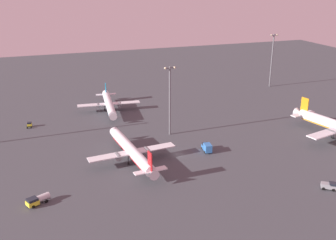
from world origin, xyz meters
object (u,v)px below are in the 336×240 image
(airplane_near_gate, at_px, (132,151))
(apron_light_central, at_px, (170,97))
(catering_truck, at_px, (207,147))
(fuel_truck, at_px, (37,200))
(apron_light_east, at_px, (272,57))
(pushback_tug, at_px, (29,124))
(airplane_mid_apron, at_px, (109,104))
(cargo_loader, at_px, (329,186))

(airplane_near_gate, relative_size, apron_light_central, 1.42)
(catering_truck, bearing_deg, fuel_truck, -156.11)
(apron_light_east, bearing_deg, fuel_truck, -146.59)
(fuel_truck, height_order, apron_light_central, apron_light_central)
(fuel_truck, relative_size, catering_truck, 1.11)
(pushback_tug, bearing_deg, airplane_near_gate, -47.30)
(pushback_tug, distance_m, apron_light_central, 59.61)
(airplane_mid_apron, relative_size, pushback_tug, 11.10)
(airplane_near_gate, height_order, pushback_tug, airplane_near_gate)
(cargo_loader, xyz_separation_m, apron_light_east, (47.56, 103.36, 15.24))
(cargo_loader, bearing_deg, airplane_near_gate, -91.41)
(fuel_truck, xyz_separation_m, apron_light_east, (127.05, 83.79, 15.05))
(fuel_truck, xyz_separation_m, catering_truck, (57.31, 15.96, 0.21))
(catering_truck, distance_m, cargo_loader, 41.89)
(catering_truck, bearing_deg, airplane_mid_apron, 121.74)
(airplane_near_gate, bearing_deg, catering_truck, -7.60)
(fuel_truck, bearing_deg, apron_light_east, -81.32)
(pushback_tug, bearing_deg, apron_light_east, 17.25)
(fuel_truck, relative_size, apron_light_east, 0.23)
(catering_truck, height_order, apron_light_east, apron_light_east)
(pushback_tug, height_order, apron_light_central, apron_light_central)
(fuel_truck, bearing_deg, cargo_loader, -128.56)
(airplane_mid_apron, height_order, cargo_loader, airplane_mid_apron)
(airplane_near_gate, bearing_deg, airplane_mid_apron, 81.04)
(pushback_tug, distance_m, apron_light_east, 130.95)
(apron_light_central, bearing_deg, cargo_loader, -61.99)
(catering_truck, distance_m, apron_light_east, 98.41)
(cargo_loader, bearing_deg, catering_truck, -112.78)
(airplane_near_gate, height_order, cargo_loader, airplane_near_gate)
(airplane_near_gate, xyz_separation_m, fuel_truck, (-30.59, -16.82, -2.35))
(fuel_truck, bearing_deg, pushback_tug, -23.69)
(fuel_truck, height_order, catering_truck, catering_truck)
(airplane_mid_apron, bearing_deg, fuel_truck, 70.35)
(catering_truck, distance_m, apron_light_central, 24.67)
(airplane_near_gate, distance_m, cargo_loader, 61.01)
(catering_truck, relative_size, cargo_loader, 1.31)
(apron_light_east, bearing_deg, cargo_loader, -114.71)
(pushback_tug, bearing_deg, apron_light_central, -19.77)
(airplane_mid_apron, distance_m, pushback_tug, 35.95)
(catering_truck, bearing_deg, apron_light_east, 52.54)
(airplane_mid_apron, xyz_separation_m, cargo_loader, (45.89, -90.31, -2.35))
(airplane_near_gate, relative_size, airplane_mid_apron, 1.05)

